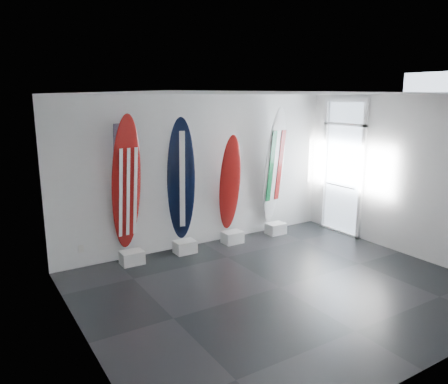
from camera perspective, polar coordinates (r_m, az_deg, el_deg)
floor at (r=7.06m, az=7.35°, el=-12.39°), size 6.00×6.00×0.00m
ceiling at (r=6.40m, az=8.11°, el=12.76°), size 6.00×6.00×0.00m
wall_back at (r=8.60m, az=-2.95°, el=2.75°), size 6.00×0.00×6.00m
wall_front at (r=4.98m, az=26.41°, el=-5.90°), size 6.00×0.00×6.00m
wall_left at (r=5.25m, az=-18.54°, el=-4.33°), size 0.00×5.00×5.00m
wall_right at (r=8.76m, az=23.03°, el=1.94°), size 0.00×5.00×5.00m
display_block_usa at (r=8.03m, az=-12.06°, el=-8.46°), size 0.40×0.30×0.24m
surfboard_usa at (r=7.75m, az=-12.77°, el=1.08°), size 0.60×0.46×2.46m
display_block_navy at (r=8.42m, az=-5.18°, el=-7.22°), size 0.40×0.30×0.24m
surfboard_navy at (r=8.16m, az=-5.68°, el=1.60°), size 0.58×0.39×2.37m
display_block_swiss at (r=8.94m, az=1.12°, el=-5.99°), size 0.40×0.30×0.24m
surfboard_swiss at (r=8.73m, az=0.79°, el=1.15°), size 0.51×0.45×2.01m
display_block_italy at (r=9.58m, az=6.85°, el=-4.80°), size 0.40×0.30×0.24m
surfboard_italy at (r=9.34m, az=6.69°, el=3.43°), size 0.62×0.46×2.52m
wall_outlet at (r=8.02m, az=-18.39°, el=-7.14°), size 0.09×0.02×0.13m
glass_door at (r=9.71m, az=15.44°, el=2.99°), size 0.12×1.16×2.85m
balcony at (r=10.89m, az=19.92°, el=-1.28°), size 2.80×2.20×1.20m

